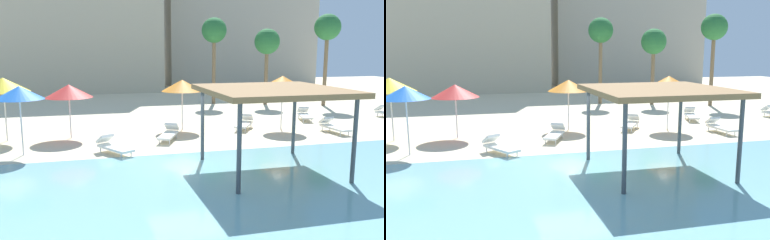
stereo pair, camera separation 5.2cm
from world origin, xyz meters
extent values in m
plane|color=beige|center=(0.00, 0.00, 0.00)|extent=(80.00, 80.00, 0.00)
cube|color=#7AB7C1|center=(0.00, -5.25, 0.02)|extent=(44.00, 13.50, 0.04)
cylinder|color=#42474C|center=(0.80, 0.39, 1.37)|extent=(0.14, 0.14, 2.74)
cylinder|color=#42474C|center=(4.62, 0.39, 1.37)|extent=(0.14, 0.14, 2.74)
cylinder|color=#42474C|center=(0.80, -3.43, 1.37)|extent=(0.14, 0.14, 2.74)
cylinder|color=#42474C|center=(4.62, -3.43, 1.37)|extent=(0.14, 0.14, 2.74)
cube|color=olive|center=(2.71, -1.52, 2.83)|extent=(4.52, 4.52, 0.18)
cylinder|color=silver|center=(-5.95, 2.94, 1.13)|extent=(0.06, 0.06, 2.27)
cone|color=blue|center=(-5.95, 2.94, 2.53)|extent=(1.91, 1.91, 0.53)
cylinder|color=silver|center=(-7.04, 5.86, 1.15)|extent=(0.06, 0.06, 2.29)
cone|color=yellow|center=(-7.04, 5.86, 2.61)|extent=(2.34, 2.34, 0.64)
cylinder|color=silver|center=(6.54, 5.21, 1.13)|extent=(0.06, 0.06, 2.26)
cone|color=orange|center=(6.54, 5.21, 2.54)|extent=(2.09, 2.09, 0.58)
cylinder|color=silver|center=(1.44, 6.45, 1.02)|extent=(0.06, 0.06, 2.04)
cone|color=orange|center=(1.44, 6.45, 2.34)|extent=(2.17, 2.17, 0.60)
cylinder|color=silver|center=(-4.20, 5.76, 0.98)|extent=(0.06, 0.06, 1.96)
cone|color=red|center=(-4.20, 5.76, 2.27)|extent=(2.23, 2.23, 0.61)
cylinder|color=white|center=(14.80, 7.52, 0.11)|extent=(0.05, 0.05, 0.22)
cylinder|color=white|center=(14.34, 7.40, 0.11)|extent=(0.05, 0.05, 0.22)
cube|color=white|center=(14.56, 7.48, 0.55)|extent=(0.71, 0.64, 0.40)
cylinder|color=white|center=(0.10, 3.24, 0.11)|extent=(0.05, 0.05, 0.22)
cylinder|color=white|center=(-0.34, 3.44, 0.11)|extent=(0.05, 0.05, 0.22)
cylinder|color=white|center=(0.71, 4.54, 0.11)|extent=(0.05, 0.05, 0.22)
cylinder|color=white|center=(0.27, 4.74, 0.11)|extent=(0.05, 0.05, 0.22)
cube|color=white|center=(0.19, 3.99, 0.27)|extent=(1.30, 1.89, 0.10)
cube|color=white|center=(0.50, 4.66, 0.55)|extent=(0.76, 0.71, 0.40)
cylinder|color=white|center=(4.38, 4.88, 0.11)|extent=(0.05, 0.05, 0.22)
cylinder|color=white|center=(3.98, 5.16, 0.11)|extent=(0.05, 0.05, 0.22)
cylinder|color=white|center=(5.19, 6.07, 0.11)|extent=(0.05, 0.05, 0.22)
cylinder|color=white|center=(4.80, 6.34, 0.11)|extent=(0.05, 0.05, 0.22)
cube|color=white|center=(4.59, 5.61, 0.27)|extent=(1.51, 1.82, 0.10)
cube|color=white|center=(5.01, 6.22, 0.55)|extent=(0.78, 0.76, 0.40)
cylinder|color=white|center=(-1.78, 1.62, 0.11)|extent=(0.05, 0.05, 0.22)
cylinder|color=white|center=(-2.19, 1.37, 0.11)|extent=(0.05, 0.05, 0.22)
cylinder|color=white|center=(-2.52, 2.85, 0.11)|extent=(0.05, 0.05, 0.22)
cylinder|color=white|center=(-2.93, 2.61, 0.11)|extent=(0.05, 0.05, 0.22)
cube|color=white|center=(-2.35, 2.11, 0.27)|extent=(1.44, 1.85, 0.10)
cube|color=white|center=(-2.73, 2.75, 0.55)|extent=(0.78, 0.74, 0.40)
cylinder|color=white|center=(9.04, 2.91, 0.11)|extent=(0.05, 0.05, 0.22)
cylinder|color=white|center=(8.56, 2.88, 0.11)|extent=(0.05, 0.05, 0.22)
cylinder|color=white|center=(8.94, 4.35, 0.11)|extent=(0.05, 0.05, 0.22)
cylinder|color=white|center=(8.46, 4.32, 0.11)|extent=(0.05, 0.05, 0.22)
cube|color=white|center=(8.75, 3.62, 0.27)|extent=(0.73, 1.84, 0.10)
cube|color=white|center=(8.69, 4.36, 0.55)|extent=(0.63, 0.55, 0.40)
cylinder|color=white|center=(9.15, 6.51, 0.11)|extent=(0.05, 0.05, 0.22)
cylinder|color=white|center=(8.70, 6.66, 0.11)|extent=(0.05, 0.05, 0.22)
cylinder|color=white|center=(9.62, 7.87, 0.11)|extent=(0.05, 0.05, 0.22)
cylinder|color=white|center=(9.17, 8.02, 0.11)|extent=(0.05, 0.05, 0.22)
cube|color=white|center=(9.16, 7.26, 0.27)|extent=(1.15, 1.90, 0.10)
cube|color=white|center=(9.40, 7.97, 0.55)|extent=(0.73, 0.68, 0.40)
cylinder|color=brown|center=(13.80, 12.66, 2.71)|extent=(0.28, 0.28, 5.43)
sphere|color=#286B33|center=(13.80, 12.66, 5.78)|extent=(1.90, 1.90, 1.90)
cylinder|color=brown|center=(9.82, 14.33, 2.20)|extent=(0.28, 0.28, 4.40)
sphere|color=#286B33|center=(9.82, 14.33, 4.75)|extent=(1.90, 1.90, 1.90)
cylinder|color=brown|center=(6.13, 15.80, 2.63)|extent=(0.28, 0.28, 5.25)
sphere|color=#286B33|center=(6.13, 15.80, 5.60)|extent=(1.90, 1.90, 1.90)
cube|color=beige|center=(-4.29, 29.39, 7.93)|extent=(16.56, 9.05, 15.86)
cube|color=#B2A893|center=(14.50, 33.56, 9.11)|extent=(17.71, 8.17, 18.21)
camera|label=1|loc=(-3.34, -14.01, 4.23)|focal=37.80mm
camera|label=2|loc=(-3.29, -14.02, 4.23)|focal=37.80mm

